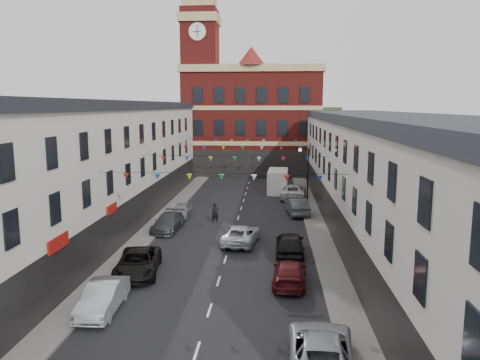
% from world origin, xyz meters
% --- Properties ---
extents(ground, '(160.00, 160.00, 0.00)m').
position_xyz_m(ground, '(0.00, 0.00, 0.00)').
color(ground, black).
rests_on(ground, ground).
extents(pavement_left, '(1.80, 64.00, 0.15)m').
position_xyz_m(pavement_left, '(-6.90, 2.00, 0.07)').
color(pavement_left, '#605E5B').
rests_on(pavement_left, ground).
extents(pavement_right, '(1.80, 64.00, 0.15)m').
position_xyz_m(pavement_right, '(6.90, 2.00, 0.07)').
color(pavement_right, '#605E5B').
rests_on(pavement_right, ground).
extents(terrace_left, '(8.40, 56.00, 10.70)m').
position_xyz_m(terrace_left, '(-11.78, 1.00, 5.35)').
color(terrace_left, silver).
rests_on(terrace_left, ground).
extents(terrace_right, '(8.40, 56.00, 9.70)m').
position_xyz_m(terrace_right, '(11.78, 1.00, 4.85)').
color(terrace_right, '#BAB7AE').
rests_on(terrace_right, ground).
extents(civic_building, '(20.60, 13.30, 18.50)m').
position_xyz_m(civic_building, '(0.00, 37.95, 8.14)').
color(civic_building, maroon).
rests_on(civic_building, ground).
extents(clock_tower, '(5.60, 5.60, 30.00)m').
position_xyz_m(clock_tower, '(-7.50, 35.00, 14.93)').
color(clock_tower, maroon).
rests_on(clock_tower, ground).
extents(distant_hill, '(40.00, 14.00, 10.00)m').
position_xyz_m(distant_hill, '(-4.00, 62.00, 5.00)').
color(distant_hill, '#2D4721').
rests_on(distant_hill, ground).
extents(street_lamp, '(1.10, 0.36, 6.00)m').
position_xyz_m(street_lamp, '(6.55, 14.00, 3.90)').
color(street_lamp, black).
rests_on(street_lamp, ground).
extents(car_left_b, '(1.70, 4.57, 1.49)m').
position_xyz_m(car_left_b, '(-5.35, -12.48, 0.75)').
color(car_left_b, '#A0A4A8').
rests_on(car_left_b, ground).
extents(car_left_c, '(3.18, 5.66, 1.49)m').
position_xyz_m(car_left_c, '(-5.08, -7.19, 0.75)').
color(car_left_c, black).
rests_on(car_left_c, ground).
extents(car_left_d, '(2.26, 4.98, 1.41)m').
position_xyz_m(car_left_d, '(-5.50, 3.00, 0.71)').
color(car_left_d, '#3A3D42').
rests_on(car_left_d, ground).
extents(car_left_e, '(1.64, 3.96, 1.34)m').
position_xyz_m(car_left_e, '(-5.26, 7.60, 0.67)').
color(car_left_e, gray).
rests_on(car_left_e, ground).
extents(car_right_b, '(2.93, 5.78, 1.57)m').
position_xyz_m(car_right_b, '(5.11, -17.02, 0.78)').
color(car_right_b, '#9A9CA2').
rests_on(car_right_b, ground).
extents(car_right_c, '(2.20, 4.84, 1.37)m').
position_xyz_m(car_right_c, '(4.19, -8.09, 0.69)').
color(car_right_c, '#511014').
rests_on(car_right_c, ground).
extents(car_right_d, '(2.02, 4.84, 1.64)m').
position_xyz_m(car_right_d, '(4.40, -2.67, 0.82)').
color(car_right_d, black).
rests_on(car_right_d, ground).
extents(car_right_e, '(2.34, 5.09, 1.62)m').
position_xyz_m(car_right_e, '(5.50, 9.64, 0.81)').
color(car_right_e, '#474A4E').
rests_on(car_right_e, ground).
extents(car_right_f, '(3.21, 6.09, 1.63)m').
position_xyz_m(car_right_f, '(5.50, 17.49, 0.82)').
color(car_right_f, silver).
rests_on(car_right_f, ground).
extents(moving_car, '(3.00, 5.31, 1.40)m').
position_xyz_m(moving_car, '(0.83, -0.22, 0.70)').
color(moving_car, silver).
rests_on(moving_car, ground).
extents(white_van, '(2.57, 6.05, 2.63)m').
position_xyz_m(white_van, '(3.80, 21.52, 1.32)').
color(white_van, white).
rests_on(white_van, ground).
extents(pedestrian, '(0.76, 0.63, 1.78)m').
position_xyz_m(pedestrian, '(-1.90, 5.93, 0.89)').
color(pedestrian, black).
rests_on(pedestrian, ground).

